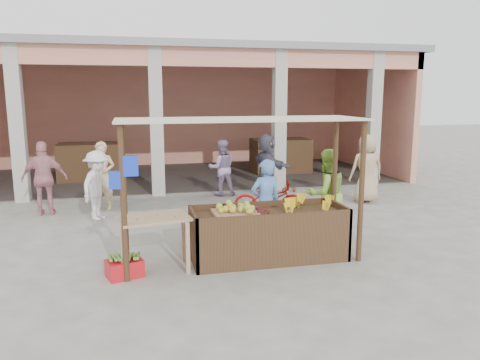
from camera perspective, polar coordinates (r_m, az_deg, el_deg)
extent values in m
plane|color=slate|center=(8.00, -0.03, -9.82)|extent=(60.00, 60.00, 0.00)
cube|color=#E59778|center=(18.80, -8.11, 8.00)|extent=(14.00, 0.20, 4.00)
cube|color=#E59778|center=(18.02, 15.45, 7.62)|extent=(0.20, 6.00, 4.00)
cube|color=#E59778|center=(13.10, -5.90, 14.68)|extent=(14.00, 0.30, 0.50)
cube|color=slate|center=(15.95, -7.31, 15.15)|extent=(14.40, 6.40, 0.20)
cube|color=#ABA69D|center=(13.27, -25.51, 6.11)|extent=(0.35, 0.35, 4.00)
cube|color=#ABA69D|center=(12.99, -10.16, 6.89)|extent=(0.35, 0.35, 4.00)
cube|color=#ABA69D|center=(13.64, 4.79, 7.17)|extent=(0.35, 0.35, 4.00)
cube|color=#ABA69D|center=(14.85, 15.95, 7.08)|extent=(0.35, 0.35, 4.00)
cube|color=#4C341E|center=(16.00, -17.76, 2.15)|extent=(2.00, 1.20, 1.20)
cube|color=#4C341E|center=(16.78, 4.96, 2.98)|extent=(2.00, 1.20, 1.20)
cube|color=#4C341E|center=(7.99, 3.49, -6.83)|extent=(2.60, 0.95, 0.80)
cylinder|color=#4C341E|center=(7.03, -14.01, -2.98)|extent=(0.09, 0.09, 2.35)
cylinder|color=#4C341E|center=(7.93, 14.59, -1.49)|extent=(0.09, 0.09, 2.35)
cylinder|color=#4C341E|center=(8.06, -13.94, -1.28)|extent=(0.09, 0.09, 2.35)
cylinder|color=#4C341E|center=(8.86, 11.44, -0.14)|extent=(0.09, 0.09, 2.35)
cube|color=beige|center=(7.60, 0.20, 7.43)|extent=(4.00, 1.35, 0.03)
cube|color=blue|center=(6.93, -13.23, 1.70)|extent=(0.22, 0.08, 0.30)
cube|color=blue|center=(6.96, -14.97, -0.01)|extent=(0.18, 0.07, 0.26)
cube|color=#A47754|center=(7.72, -0.56, -4.11)|extent=(0.72, 0.63, 0.06)
ellipsoid|color=gold|center=(7.69, -0.56, -3.41)|extent=(0.62, 0.54, 0.14)
ellipsoid|color=maroon|center=(7.78, 1.99, -3.66)|extent=(0.48, 0.39, 0.15)
cube|color=tan|center=(7.49, -10.45, -4.58)|extent=(1.19, 0.90, 0.04)
cube|color=tan|center=(7.32, -14.06, -8.65)|extent=(0.06, 0.06, 0.83)
cube|color=tan|center=(7.36, -6.38, -8.28)|extent=(0.06, 0.06, 0.83)
cube|color=tan|center=(7.90, -14.02, -7.21)|extent=(0.06, 0.06, 0.83)
cube|color=tan|center=(7.94, -6.92, -6.88)|extent=(0.06, 0.06, 0.83)
cube|color=red|center=(7.51, -13.89, -10.41)|extent=(0.61, 0.52, 0.27)
ellipsoid|color=maroon|center=(13.28, 5.38, -0.39)|extent=(0.41, 0.41, 0.57)
ellipsoid|color=maroon|center=(13.43, 6.65, -0.29)|extent=(0.41, 0.41, 0.57)
ellipsoid|color=maroon|center=(13.60, 5.68, -0.14)|extent=(0.41, 0.41, 0.57)
imported|color=#5A90DA|center=(8.61, 3.15, -2.40)|extent=(0.72, 0.58, 1.72)
imported|color=#8FC040|center=(9.19, 10.45, -1.37)|extent=(0.95, 0.63, 1.83)
imported|color=#9A0906|center=(10.60, 3.53, -2.29)|extent=(0.96, 1.77, 0.88)
imported|color=white|center=(10.83, -16.98, -0.30)|extent=(1.00, 1.20, 1.67)
imported|color=#CA8087|center=(11.64, -22.75, 0.46)|extent=(1.10, 0.61, 1.83)
imported|color=tan|center=(12.42, 15.20, 1.77)|extent=(0.99, 0.69, 1.95)
imported|color=#484854|center=(12.54, 3.33, 1.91)|extent=(1.06, 1.80, 1.83)
imported|color=#DAB581|center=(11.72, -16.41, 0.65)|extent=(0.76, 0.65, 1.73)
imported|color=#90799F|center=(12.83, -2.24, 1.81)|extent=(0.82, 0.47, 1.69)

